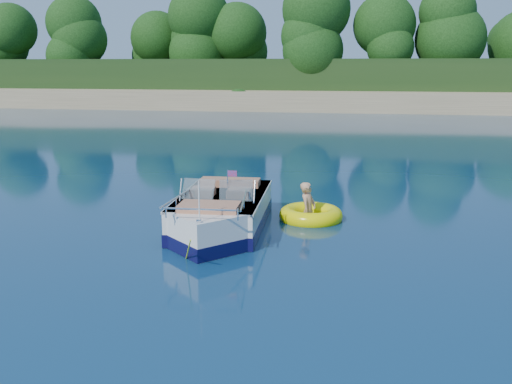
{
  "coord_description": "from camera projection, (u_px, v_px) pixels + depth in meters",
  "views": [
    {
      "loc": [
        1.64,
        -9.04,
        3.55
      ],
      "look_at": [
        -0.5,
        2.82,
        0.85
      ],
      "focal_mm": 40.0,
      "sensor_mm": 36.0,
      "label": 1
    }
  ],
  "objects": [
    {
      "name": "ground",
      "position": [
        255.0,
        277.0,
        9.74
      ],
      "size": [
        160.0,
        160.0,
        0.0
      ],
      "primitive_type": "plane",
      "color": "#092140",
      "rests_on": "ground"
    },
    {
      "name": "motorboat",
      "position": [
        220.0,
        216.0,
        12.38
      ],
      "size": [
        1.98,
        5.12,
        1.7
      ],
      "rotation": [
        0.0,
        0.0,
        0.05
      ],
      "color": "white",
      "rests_on": "ground"
    },
    {
      "name": "shoreline",
      "position": [
        347.0,
        86.0,
        70.77
      ],
      "size": [
        170.0,
        59.0,
        6.0
      ],
      "color": "#8F7953",
      "rests_on": "ground"
    },
    {
      "name": "tow_tube",
      "position": [
        311.0,
        215.0,
        13.34
      ],
      "size": [
        1.8,
        1.8,
        0.39
      ],
      "rotation": [
        0.0,
        0.0,
        0.24
      ],
      "color": "#FCF003",
      "rests_on": "ground"
    },
    {
      "name": "boy",
      "position": [
        308.0,
        219.0,
        13.38
      ],
      "size": [
        0.5,
        0.81,
        1.47
      ],
      "primitive_type": "imported",
      "rotation": [
        0.0,
        -0.17,
        1.33
      ],
      "color": "tan",
      "rests_on": "ground"
    },
    {
      "name": "treeline",
      "position": [
        343.0,
        40.0,
        47.91
      ],
      "size": [
        150.0,
        7.12,
        8.19
      ],
      "color": "black",
      "rests_on": "ground"
    }
  ]
}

